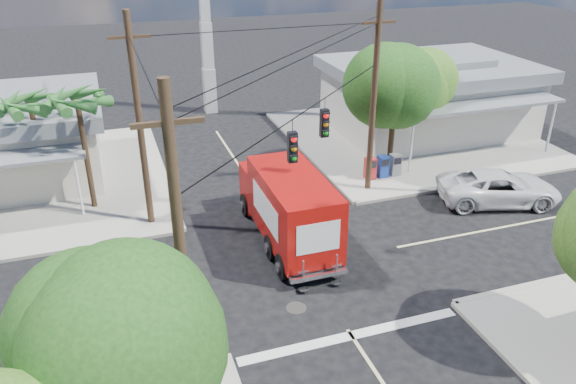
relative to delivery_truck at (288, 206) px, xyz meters
name	(u,v)px	position (x,y,z in m)	size (l,w,h in m)	color
ground	(305,265)	(0.03, -1.93, -1.61)	(120.00, 120.00, 0.00)	black
sidewalk_ne	(411,138)	(10.91, 8.95, -1.54)	(14.12, 14.12, 0.14)	#A5A095
sidewalk_nw	(21,187)	(-10.85, 8.95, -1.54)	(14.12, 14.12, 0.14)	#A5A095
road_markings	(319,286)	(0.03, -3.40, -1.60)	(32.00, 32.00, 0.01)	beige
building_ne	(429,94)	(12.53, 10.04, 0.71)	(11.80, 10.20, 4.50)	beige
radio_tower	(206,28)	(0.53, 18.07, 4.04)	(0.80, 0.80, 17.00)	silver
tree_sw_front	(111,343)	(-6.96, -9.47, 2.73)	(3.88, 3.78, 6.03)	#422D1C
tree_ne_front	(397,83)	(7.24, 4.83, 3.16)	(4.21, 4.14, 6.66)	#422D1C
tree_ne_back	(419,80)	(9.84, 7.03, 2.58)	(3.77, 3.66, 5.82)	#422D1C
palm_nw_front	(77,102)	(-7.47, 5.57, 3.44)	(3.01, 3.08, 5.59)	#422D1C
palm_nw_back	(30,105)	(-9.47, 7.07, 3.07)	(3.01, 3.08, 5.19)	#422D1C
utility_poles	(250,142)	(-1.55, -0.33, 3.07)	(12.00, 10.68, 9.00)	#473321
vending_boxes	(383,166)	(6.53, 4.27, -0.92)	(1.90, 0.50, 1.10)	red
delivery_truck	(288,206)	(0.00, 0.00, 0.00)	(2.37, 7.33, 3.16)	black
parked_car	(499,187)	(10.42, 0.17, -0.83)	(2.56, 5.55, 1.54)	silver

